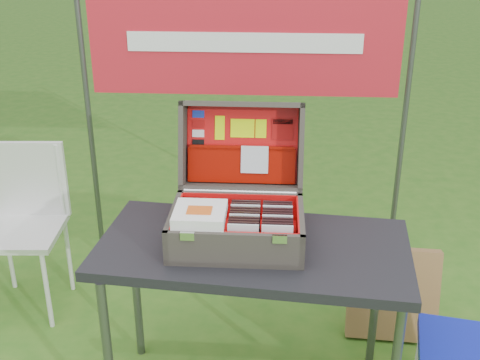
# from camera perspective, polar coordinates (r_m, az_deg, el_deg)

# --- Properties ---
(table) EXTENTS (1.23, 0.70, 0.74)m
(table) POSITION_cam_1_polar(r_m,az_deg,el_deg) (2.51, 1.18, -13.44)
(table) COLOR #28282E
(table) RESTS_ON ground
(table_top) EXTENTS (1.23, 0.70, 0.04)m
(table_top) POSITION_cam_1_polar(r_m,az_deg,el_deg) (2.32, 1.25, -6.52)
(table_top) COLOR #28282E
(table_top) RESTS_ON ground
(table_leg_bl) EXTENTS (0.04, 0.04, 0.70)m
(table_leg_bl) POSITION_cam_1_polar(r_m,az_deg,el_deg) (2.78, -9.80, -10.23)
(table_leg_bl) COLOR #59595B
(table_leg_bl) RESTS_ON ground
(table_leg_br) EXTENTS (0.04, 0.04, 0.70)m
(table_leg_br) POSITION_cam_1_polar(r_m,az_deg,el_deg) (2.75, 12.75, -10.92)
(table_leg_br) COLOR #59595B
(table_leg_br) RESTS_ON ground
(suitcase) EXTENTS (0.50, 0.52, 0.46)m
(suitcase) POSITION_cam_1_polar(r_m,az_deg,el_deg) (2.26, -0.20, -0.17)
(suitcase) COLOR #474138
(suitcase) RESTS_ON table
(suitcase_base_bottom) EXTENTS (0.50, 0.36, 0.02)m
(suitcase_base_bottom) POSITION_cam_1_polar(r_m,az_deg,el_deg) (2.31, -0.29, -5.80)
(suitcase_base_bottom) COLOR #474138
(suitcase_base_bottom) RESTS_ON table_top
(suitcase_base_wall_front) EXTENTS (0.50, 0.02, 0.13)m
(suitcase_base_wall_front) POSITION_cam_1_polar(r_m,az_deg,el_deg) (2.13, -0.61, -6.70)
(suitcase_base_wall_front) COLOR #474138
(suitcase_base_wall_front) RESTS_ON table_top
(suitcase_base_wall_back) EXTENTS (0.50, 0.02, 0.13)m
(suitcase_base_wall_back) POSITION_cam_1_polar(r_m,az_deg,el_deg) (2.43, -0.02, -2.66)
(suitcase_base_wall_back) COLOR #474138
(suitcase_base_wall_back) RESTS_ON table_top
(suitcase_base_wall_left) EXTENTS (0.02, 0.36, 0.13)m
(suitcase_base_wall_left) POSITION_cam_1_polar(r_m,az_deg,el_deg) (2.30, -6.30, -4.34)
(suitcase_base_wall_left) COLOR #474138
(suitcase_base_wall_left) RESTS_ON table_top
(suitcase_base_wall_right) EXTENTS (0.02, 0.36, 0.13)m
(suitcase_base_wall_right) POSITION_cam_1_polar(r_m,az_deg,el_deg) (2.28, 5.78, -4.71)
(suitcase_base_wall_right) COLOR #474138
(suitcase_base_wall_right) RESTS_ON table_top
(suitcase_liner_floor) EXTENTS (0.46, 0.32, 0.01)m
(suitcase_liner_floor) POSITION_cam_1_polar(r_m,az_deg,el_deg) (2.30, -0.30, -5.52)
(suitcase_liner_floor) COLOR red
(suitcase_liner_floor) RESTS_ON suitcase_base_bottom
(suitcase_latch_left) EXTENTS (0.05, 0.01, 0.03)m
(suitcase_latch_left) POSITION_cam_1_polar(r_m,az_deg,el_deg) (2.11, -5.02, -5.33)
(suitcase_latch_left) COLOR silver
(suitcase_latch_left) RESTS_ON suitcase_base_wall_front
(suitcase_latch_right) EXTENTS (0.05, 0.01, 0.03)m
(suitcase_latch_right) POSITION_cam_1_polar(r_m,az_deg,el_deg) (2.09, 3.80, -5.61)
(suitcase_latch_right) COLOR silver
(suitcase_latch_right) RESTS_ON suitcase_base_wall_front
(suitcase_hinge) EXTENTS (0.45, 0.02, 0.02)m
(suitcase_hinge) POSITION_cam_1_polar(r_m,az_deg,el_deg) (2.41, -0.01, -1.13)
(suitcase_hinge) COLOR silver
(suitcase_hinge) RESTS_ON suitcase_base_wall_back
(suitcase_lid_back) EXTENTS (0.50, 0.11, 0.35)m
(suitcase_lid_back) POSITION_cam_1_polar(r_m,az_deg,el_deg) (2.51, 0.23, 3.37)
(suitcase_lid_back) COLOR #474138
(suitcase_lid_back) RESTS_ON suitcase_base_wall_back
(suitcase_lid_rim_far) EXTENTS (0.50, 0.13, 0.05)m
(suitcase_lid_rim_far) POSITION_cam_1_polar(r_m,az_deg,el_deg) (2.44, 0.23, 7.21)
(suitcase_lid_rim_far) COLOR #474138
(suitcase_lid_rim_far) RESTS_ON suitcase_lid_back
(suitcase_lid_rim_near) EXTENTS (0.50, 0.13, 0.05)m
(suitcase_lid_rim_near) POSITION_cam_1_polar(r_m,az_deg,el_deg) (2.47, 0.09, -0.65)
(suitcase_lid_rim_near) COLOR #474138
(suitcase_lid_rim_near) RESTS_ON suitcase_lid_back
(suitcase_lid_rim_left) EXTENTS (0.02, 0.22, 0.38)m
(suitcase_lid_rim_left) POSITION_cam_1_polar(r_m,az_deg,el_deg) (2.48, -5.42, 3.37)
(suitcase_lid_rim_left) COLOR #474138
(suitcase_lid_rim_left) RESTS_ON suitcase_lid_back
(suitcase_lid_rim_right) EXTENTS (0.02, 0.22, 0.38)m
(suitcase_lid_rim_right) POSITION_cam_1_polar(r_m,az_deg,el_deg) (2.45, 5.80, 3.12)
(suitcase_lid_rim_right) COLOR #474138
(suitcase_lid_rim_right) RESTS_ON suitcase_lid_back
(suitcase_lid_liner) EXTENTS (0.46, 0.09, 0.30)m
(suitcase_lid_liner) POSITION_cam_1_polar(r_m,az_deg,el_deg) (2.50, 0.22, 3.34)
(suitcase_lid_liner) COLOR red
(suitcase_lid_liner) RESTS_ON suitcase_lid_back
(suitcase_liner_wall_front) EXTENTS (0.46, 0.01, 0.11)m
(suitcase_liner_wall_front) POSITION_cam_1_polar(r_m,az_deg,el_deg) (2.14, -0.59, -6.29)
(suitcase_liner_wall_front) COLOR red
(suitcase_liner_wall_front) RESTS_ON suitcase_base_bottom
(suitcase_liner_wall_back) EXTENTS (0.46, 0.01, 0.11)m
(suitcase_liner_wall_back) POSITION_cam_1_polar(r_m,az_deg,el_deg) (2.41, -0.04, -2.59)
(suitcase_liner_wall_back) COLOR red
(suitcase_liner_wall_back) RESTS_ON suitcase_base_bottom
(suitcase_liner_wall_left) EXTENTS (0.01, 0.32, 0.11)m
(suitcase_liner_wall_left) POSITION_cam_1_polar(r_m,az_deg,el_deg) (2.30, -5.99, -4.14)
(suitcase_liner_wall_left) COLOR red
(suitcase_liner_wall_left) RESTS_ON suitcase_base_bottom
(suitcase_liner_wall_right) EXTENTS (0.01, 0.32, 0.11)m
(suitcase_liner_wall_right) POSITION_cam_1_polar(r_m,az_deg,el_deg) (2.27, 5.47, -4.48)
(suitcase_liner_wall_right) COLOR red
(suitcase_liner_wall_right) RESTS_ON suitcase_base_bottom
(suitcase_lid_pocket) EXTENTS (0.44, 0.07, 0.15)m
(suitcase_lid_pocket) POSITION_cam_1_polar(r_m,az_deg,el_deg) (2.49, 0.16, 1.41)
(suitcase_lid_pocket) COLOR #830900
(suitcase_lid_pocket) RESTS_ON suitcase_lid_liner
(suitcase_pocket_edge) EXTENTS (0.43, 0.02, 0.02)m
(suitcase_pocket_edge) POSITION_cam_1_polar(r_m,az_deg,el_deg) (2.47, 0.18, 3.04)
(suitcase_pocket_edge) COLOR #830900
(suitcase_pocket_edge) RESTS_ON suitcase_lid_pocket
(suitcase_pocket_cd) EXTENTS (0.11, 0.04, 0.11)m
(suitcase_pocket_cd) POSITION_cam_1_polar(r_m,az_deg,el_deg) (2.46, 1.39, 1.95)
(suitcase_pocket_cd) COLOR silver
(suitcase_pocket_cd) RESTS_ON suitcase_lid_pocket
(lid_sticker_cc_a) EXTENTS (0.05, 0.01, 0.03)m
(lid_sticker_cc_a) POSITION_cam_1_polar(r_m,az_deg,el_deg) (2.50, -3.97, 6.26)
(lid_sticker_cc_a) COLOR #1933B2
(lid_sticker_cc_a) RESTS_ON suitcase_lid_liner
(lid_sticker_cc_b) EXTENTS (0.05, 0.01, 0.03)m
(lid_sticker_cc_b) POSITION_cam_1_polar(r_m,az_deg,el_deg) (2.50, -3.98, 5.34)
(lid_sticker_cc_b) COLOR #A00C0C
(lid_sticker_cc_b) RESTS_ON suitcase_lid_liner
(lid_sticker_cc_c) EXTENTS (0.05, 0.01, 0.03)m
(lid_sticker_cc_c) POSITION_cam_1_polar(r_m,az_deg,el_deg) (2.50, -3.98, 4.43)
(lid_sticker_cc_c) COLOR white
(lid_sticker_cc_c) RESTS_ON suitcase_lid_liner
(lid_sticker_cc_d) EXTENTS (0.05, 0.01, 0.03)m
(lid_sticker_cc_d) POSITION_cam_1_polar(r_m,az_deg,el_deg) (2.51, -3.99, 3.52)
(lid_sticker_cc_d) COLOR black
(lid_sticker_cc_d) RESTS_ON suitcase_lid_liner
(lid_card_neon_tall) EXTENTS (0.04, 0.03, 0.10)m
(lid_card_neon_tall) POSITION_cam_1_polar(r_m,az_deg,el_deg) (2.49, -1.93, 4.97)
(lid_card_neon_tall) COLOR #D3F604
(lid_card_neon_tall) RESTS_ON suitcase_lid_liner
(lid_card_neon_main) EXTENTS (0.10, 0.02, 0.07)m
(lid_card_neon_main) POSITION_cam_1_polar(r_m,az_deg,el_deg) (2.48, 0.24, 4.93)
(lid_card_neon_main) COLOR #D3F604
(lid_card_neon_main) RESTS_ON suitcase_lid_liner
(lid_card_neon_small) EXTENTS (0.04, 0.02, 0.07)m
(lid_card_neon_small) POSITION_cam_1_polar(r_m,az_deg,el_deg) (2.48, 2.00, 4.89)
(lid_card_neon_small) COLOR #D3F604
(lid_card_neon_small) RESTS_ON suitcase_lid_liner
(lid_sticker_band) EXTENTS (0.09, 0.03, 0.09)m
(lid_sticker_band) POSITION_cam_1_polar(r_m,az_deg,el_deg) (2.48, 4.07, 4.84)
(lid_sticker_band) COLOR #A00C0C
(lid_sticker_band) RESTS_ON suitcase_lid_liner
(lid_sticker_band_bar) EXTENTS (0.08, 0.01, 0.02)m
(lid_sticker_band_bar) POSITION_cam_1_polar(r_m,az_deg,el_deg) (2.48, 4.09, 5.53)
(lid_sticker_band_bar) COLOR black
(lid_sticker_band_bar) RESTS_ON suitcase_lid_liner
(cd_left_0) EXTENTS (0.11, 0.01, 0.13)m
(cd_left_0) POSITION_cam_1_polar(r_m,az_deg,el_deg) (2.15, 0.29, -5.75)
(cd_left_0) COLOR silver
(cd_left_0) RESTS_ON suitcase_liner_floor
(cd_left_1) EXTENTS (0.11, 0.01, 0.13)m
(cd_left_1) POSITION_cam_1_polar(r_m,az_deg,el_deg) (2.16, 0.32, -5.49)
(cd_left_1) COLOR black
(cd_left_1) RESTS_ON suitcase_liner_floor
(cd_left_2) EXTENTS (0.11, 0.01, 0.13)m
(cd_left_2) POSITION_cam_1_polar(r_m,az_deg,el_deg) (2.18, 0.35, -5.24)
(cd_left_2) COLOR black
(cd_left_2) RESTS_ON suitcase_liner_floor
(cd_left_3) EXTENTS (0.11, 0.01, 0.13)m
(cd_left_3) POSITION_cam_1_polar(r_m,az_deg,el_deg) (2.20, 0.38, -4.99)
(cd_left_3) COLOR black
(cd_left_3) RESTS_ON suitcase_liner_floor
(cd_left_4) EXTENTS (0.11, 0.01, 0.13)m
(cd_left_4) POSITION_cam_1_polar(r_m,az_deg,el_deg) (2.22, 0.41, -4.75)
(cd_left_4) COLOR silver
(cd_left_4) RESTS_ON suitcase_liner_floor
(cd_left_5) EXTENTS (0.11, 0.01, 0.13)m
(cd_left_5) POSITION_cam_1_polar(r_m,az_deg,el_deg) (2.23, 0.44, -4.51)
(cd_left_5) COLOR black
(cd_left_5) RESTS_ON suitcase_liner_floor
(cd_left_6) EXTENTS (0.11, 0.01, 0.13)m
(cd_left_6) POSITION_cam_1_polar(r_m,az_deg,el_deg) (2.25, 0.47, -4.27)
(cd_left_6) COLOR black
(cd_left_6) RESTS_ON suitcase_liner_floor
(cd_left_7) EXTENTS (0.11, 0.01, 0.13)m
(cd_left_7) POSITION_cam_1_polar(r_m,az_deg,el_deg) (2.27, 0.50, -4.04)
(cd_left_7) COLOR black
(cd_left_7) RESTS_ON suitcase_liner_floor
(cd_left_8) EXTENTS (0.11, 0.01, 0.13)m
(cd_left_8) POSITION_cam_1_polar(r_m,az_deg,el_deg) (2.29, 0.53, -3.81)
(cd_left_8) COLOR silver
(cd_left_8) RESTS_ON suitcase_liner_floor
(cd_left_9) EXTENTS (0.11, 0.01, 0.13)m
(cd_left_9) POSITION_cam_1_polar(r_m,az_deg,el_deg) (2.30, 0.55, -3.58)
(cd_left_9) COLOR black
(cd_left_9) RESTS_ON suitcase_liner_floor
(cd_left_10) EXTENTS (0.11, 0.01, 0.13)m
(cd_left_10) POSITION_cam_1_polar(r_m,az_deg,el_deg) (2.32, 0.58, -3.36)
(cd_left_10) COLOR black
(cd_left_10) RESTS_ON suitcase_liner_floor
(cd_right_0) EXTENTS (0.11, 0.01, 0.13)m
(cd_right_0) POSITION_cam_1_polar(r_m,az_deg,el_deg) (2.14, 3.53, -5.83)
(cd_right_0) COLOR silver
(cd_right_0) RESTS_ON suitcase_liner_floor
(cd_right_1) EXTENTS (0.11, 0.01, 0.13)m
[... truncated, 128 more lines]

